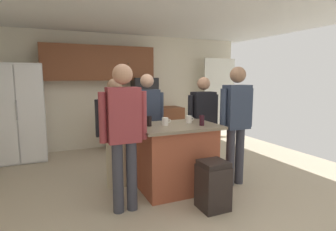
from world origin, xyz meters
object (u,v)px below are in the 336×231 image
at_px(person_host_foreground, 203,119).
at_px(mug_ceramic_white, 165,122).
at_px(glass_pilsner, 202,120).
at_px(refrigerator, 19,113).
at_px(kitchen_island, 176,157).
at_px(mug_blue_stoneware, 189,119).
at_px(microwave_over_range, 145,85).
at_px(person_guest_left, 124,128).
at_px(trash_bin, 213,185).
at_px(person_guest_right, 147,118).
at_px(glass_stout_tall, 149,121).
at_px(person_guest_by_door, 236,117).
at_px(person_elder_center, 116,126).

relative_size(person_host_foreground, mug_ceramic_white, 12.32).
bearing_deg(glass_pilsner, mug_ceramic_white, 155.10).
xyz_separation_m(refrigerator, kitchen_island, (2.18, -2.50, -0.46)).
bearing_deg(person_host_foreground, mug_blue_stoneware, 6.77).
xyz_separation_m(microwave_over_range, mug_ceramic_white, (-0.58, -2.59, -0.44)).
distance_m(microwave_over_range, person_guest_left, 3.22).
distance_m(kitchen_island, trash_bin, 0.75).
distance_m(person_guest_right, mug_blue_stoneware, 0.81).
distance_m(refrigerator, glass_stout_tall, 3.03).
bearing_deg(glass_stout_tall, mug_ceramic_white, -7.59).
xyz_separation_m(person_guest_right, person_guest_left, (-0.67, -1.08, 0.07)).
relative_size(refrigerator, glass_pilsner, 12.87).
bearing_deg(mug_ceramic_white, person_guest_left, -153.14).
distance_m(person_guest_by_door, glass_stout_tall, 1.31).
xyz_separation_m(person_guest_right, person_host_foreground, (0.89, -0.28, -0.03)).
bearing_deg(mug_ceramic_white, trash_bin, -65.77).
distance_m(microwave_over_range, glass_stout_tall, 2.72).
relative_size(person_host_foreground, glass_stout_tall, 11.53).
bearing_deg(glass_pilsner, glass_stout_tall, 160.46).
bearing_deg(glass_pilsner, person_elder_center, 150.05).
bearing_deg(mug_ceramic_white, mug_blue_stoneware, 5.44).
height_order(person_guest_by_door, person_host_foreground, person_guest_by_door).
bearing_deg(person_host_foreground, trash_bin, 31.18).
xyz_separation_m(mug_ceramic_white, glass_stout_tall, (-0.23, 0.03, 0.02)).
distance_m(kitchen_island, person_guest_left, 1.05).
height_order(refrigerator, glass_stout_tall, refrigerator).
bearing_deg(microwave_over_range, glass_pilsner, -92.49).
bearing_deg(person_elder_center, glass_pilsner, -1.00).
bearing_deg(person_elder_center, mug_ceramic_white, -4.51).
relative_size(microwave_over_range, kitchen_island, 0.49).
height_order(person_guest_right, glass_pilsner, person_guest_right).
relative_size(glass_stout_tall, glass_pilsner, 0.96).
bearing_deg(person_elder_center, person_guest_right, 58.01).
xyz_separation_m(kitchen_island, person_elder_center, (-0.77, 0.43, 0.44)).
relative_size(kitchen_island, mug_ceramic_white, 8.68).
distance_m(mug_ceramic_white, mug_blue_stoneware, 0.39).
bearing_deg(person_guest_right, kitchen_island, 0.00).
xyz_separation_m(refrigerator, mug_ceramic_white, (2.02, -2.47, 0.07)).
height_order(glass_pilsner, trash_bin, glass_pilsner).
distance_m(person_guest_by_door, person_elder_center, 1.78).
height_order(microwave_over_range, mug_ceramic_white, microwave_over_range).
bearing_deg(person_elder_center, person_guest_left, -66.44).
distance_m(person_host_foreground, glass_stout_tall, 1.19).
relative_size(kitchen_island, person_guest_left, 0.65).
distance_m(microwave_over_range, glass_pilsner, 2.84).
height_order(person_guest_by_door, person_elder_center, person_guest_by_door).
height_order(person_guest_left, glass_pilsner, person_guest_left).
xyz_separation_m(person_host_foreground, glass_pilsner, (-0.43, -0.67, 0.10)).
height_order(person_guest_by_door, glass_pilsner, person_guest_by_door).
height_order(kitchen_island, trash_bin, kitchen_island).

